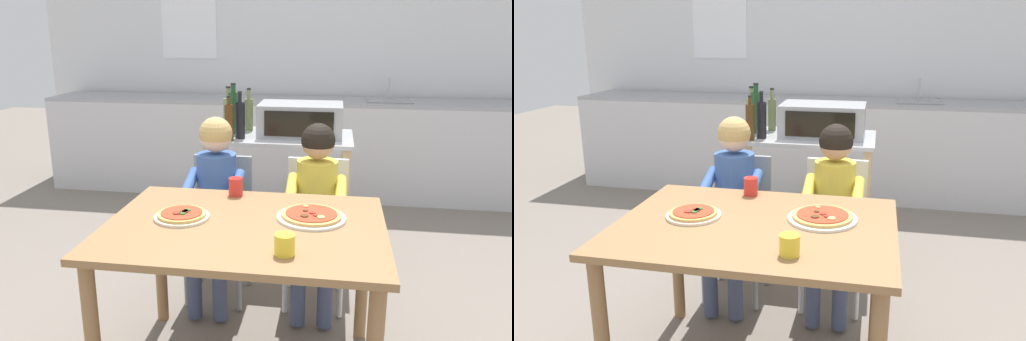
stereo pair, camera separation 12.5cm
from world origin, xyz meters
The scene contains 19 objects.
ground_plane centered at (0.00, 1.24, 0.00)m, with size 12.44×12.44×0.00m, color slate.
back_wall_tiled centered at (0.00, 3.17, 1.35)m, with size 5.30×0.13×2.70m.
kitchen_counter centered at (0.00, 2.76, 0.45)m, with size 4.77×0.60×1.10m.
kitchen_island_cart centered at (0.01, 1.26, 0.57)m, with size 0.93×0.55×0.86m.
toaster_oven centered at (0.14, 1.28, 0.97)m, with size 0.53×0.36×0.21m.
bottle_tall_green_wine centered at (-0.31, 1.28, 1.01)m, with size 0.07×0.07×0.33m.
bottle_clear_vinegar centered at (-0.23, 1.12, 0.98)m, with size 0.06×0.06×0.30m.
bottle_brown_beer centered at (-0.22, 1.40, 0.98)m, with size 0.06×0.06×0.29m.
bottle_dark_olive_oil centered at (-0.29, 1.05, 0.98)m, with size 0.06×0.06×0.28m.
bottle_slim_sauce centered at (-0.36, 1.37, 0.98)m, with size 0.07×0.07×0.30m.
dining_table centered at (0.00, 0.00, 0.63)m, with size 1.17×0.88×0.74m.
dining_chair_left centered at (-0.28, 0.73, 0.48)m, with size 0.36×0.36×0.81m.
dining_chair_right centered at (0.27, 0.75, 0.48)m, with size 0.36×0.36×0.81m.
child_in_blue_striped_shirt centered at (-0.28, 0.61, 0.67)m, with size 0.32×0.42×1.05m.
child_in_yellow_shirt centered at (0.27, 0.63, 0.66)m, with size 0.32×0.42×1.03m.
pizza_plate_cream centered at (-0.28, 0.02, 0.75)m, with size 0.24×0.24×0.03m.
pizza_plate_white centered at (0.27, 0.10, 0.75)m, with size 0.30×0.30×0.03m.
drinking_cup_yellow centered at (0.20, -0.27, 0.78)m, with size 0.08×0.08×0.08m, color yellow.
drinking_cup_red centered at (-0.11, 0.37, 0.78)m, with size 0.07×0.07×0.09m, color red.
Camera 2 is at (0.48, -1.92, 1.52)m, focal length 35.21 mm.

